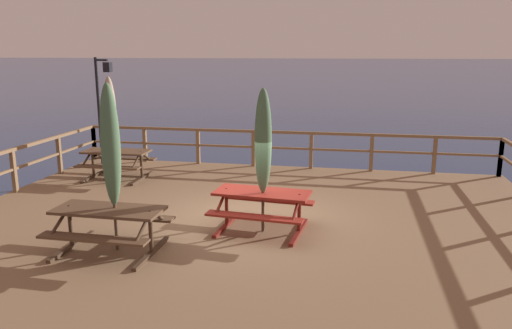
{
  "coord_description": "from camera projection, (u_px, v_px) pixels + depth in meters",
  "views": [
    {
      "loc": [
        1.93,
        -9.37,
        4.11
      ],
      "look_at": [
        0.0,
        0.75,
        1.75
      ],
      "focal_mm": 34.7,
      "sensor_mm": 36.0,
      "label": 1
    }
  ],
  "objects": [
    {
      "name": "picnic_table_back_right",
      "position": [
        109.0,
        220.0,
        8.41
      ],
      "size": [
        1.87,
        1.43,
        0.78
      ],
      "color": "brown",
      "rests_on": "wooden_deck"
    },
    {
      "name": "ground_plane",
      "position": [
        249.0,
        255.0,
        10.24
      ],
      "size": [
        600.0,
        600.0,
        0.0
      ],
      "primitive_type": "plane",
      "color": "navy"
    },
    {
      "name": "patio_umbrella_short_mid",
      "position": [
        263.0,
        142.0,
        9.09
      ],
      "size": [
        0.32,
        0.32,
        2.73
      ],
      "color": "#4C3828",
      "rests_on": "wooden_deck"
    },
    {
      "name": "picnic_table_front_left",
      "position": [
        262.0,
        202.0,
        9.43
      ],
      "size": [
        1.93,
        1.57,
        0.78
      ],
      "color": "maroon",
      "rests_on": "wooden_deck"
    },
    {
      "name": "patio_umbrella_tall_front",
      "position": [
        110.0,
        115.0,
        12.98
      ],
      "size": [
        0.32,
        0.32,
        2.74
      ],
      "color": "#4C3828",
      "rests_on": "wooden_deck"
    },
    {
      "name": "patio_umbrella_short_front",
      "position": [
        111.0,
        146.0,
        8.18
      ],
      "size": [
        0.32,
        0.32,
        2.88
      ],
      "color": "#4C3828",
      "rests_on": "wooden_deck"
    },
    {
      "name": "wooden_deck",
      "position": [
        249.0,
        238.0,
        10.16
      ],
      "size": [
        12.36,
        10.01,
        0.75
      ],
      "primitive_type": "cube",
      "color": "#846647",
      "rests_on": "ground"
    },
    {
      "name": "railing_waterside_far",
      "position": [
        282.0,
        143.0,
        14.56
      ],
      "size": [
        12.16,
        0.1,
        1.09
      ],
      "color": "brown",
      "rests_on": "wooden_deck"
    },
    {
      "name": "picnic_table_mid_right",
      "position": [
        117.0,
        158.0,
        13.31
      ],
      "size": [
        1.78,
        1.43,
        0.78
      ],
      "color": "brown",
      "rests_on": "wooden_deck"
    },
    {
      "name": "lamp_post_hooked",
      "position": [
        102.0,
        95.0,
        14.61
      ],
      "size": [
        0.64,
        0.39,
        3.2
      ],
      "color": "black",
      "rests_on": "wooden_deck"
    }
  ]
}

